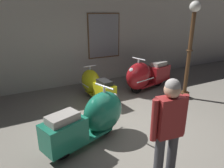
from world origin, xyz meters
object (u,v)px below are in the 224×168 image
(scooter_1, at_px, (95,85))
(scooter_0, at_px, (93,119))
(scooter_2, at_px, (145,76))
(lamppost, at_px, (190,48))
(visitor_0, at_px, (168,127))

(scooter_1, bearing_deg, scooter_0, 151.02)
(scooter_2, height_order, lamppost, lamppost)
(scooter_0, height_order, visitor_0, visitor_0)
(scooter_1, relative_size, scooter_2, 0.83)
(scooter_0, bearing_deg, visitor_0, -89.13)
(scooter_1, bearing_deg, lamppost, -121.55)
(scooter_1, xyz_separation_m, scooter_2, (1.69, -0.16, 0.08))
(lamppost, bearing_deg, scooter_0, -166.90)
(scooter_0, xyz_separation_m, lamppost, (3.28, 0.76, 1.01))
(scooter_1, distance_m, scooter_2, 1.70)
(scooter_1, height_order, visitor_0, visitor_0)
(scooter_2, bearing_deg, scooter_1, -17.95)
(scooter_0, relative_size, scooter_2, 0.97)
(scooter_0, relative_size, lamppost, 0.68)
(scooter_0, relative_size, visitor_0, 1.12)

